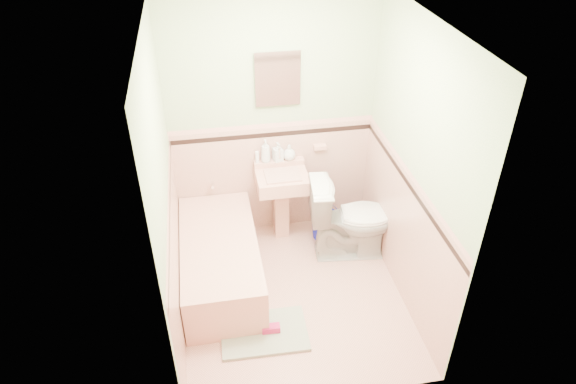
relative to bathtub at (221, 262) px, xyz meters
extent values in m
plane|color=#E2A694|center=(0.63, -0.33, -0.23)|extent=(2.20, 2.20, 0.00)
plane|color=white|center=(0.63, -0.33, 2.27)|extent=(2.20, 2.20, 0.00)
plane|color=beige|center=(0.63, 0.77, 1.02)|extent=(2.50, 0.00, 2.50)
plane|color=beige|center=(0.63, -1.43, 1.02)|extent=(2.50, 0.00, 2.50)
plane|color=beige|center=(-0.37, -0.33, 1.02)|extent=(0.00, 2.50, 2.50)
plane|color=beige|center=(1.63, -0.33, 1.02)|extent=(0.00, 2.50, 2.50)
plane|color=#E4AB99|center=(0.63, 0.76, 0.38)|extent=(2.00, 0.00, 2.00)
plane|color=#E4AB99|center=(0.63, -1.42, 0.38)|extent=(2.00, 0.00, 2.00)
plane|color=#E4AB99|center=(-0.36, -0.33, 0.38)|extent=(0.00, 2.20, 2.20)
plane|color=#E4AB99|center=(1.62, -0.33, 0.38)|extent=(0.00, 2.20, 2.20)
plane|color=black|center=(0.63, 0.75, 0.90)|extent=(2.00, 0.00, 2.00)
plane|color=black|center=(0.63, -1.41, 0.90)|extent=(2.00, 0.00, 2.00)
plane|color=black|center=(-0.35, -0.33, 0.89)|extent=(0.00, 2.20, 2.20)
plane|color=black|center=(1.61, -0.33, 0.89)|extent=(0.00, 2.20, 2.20)
plane|color=#E2A093|center=(0.63, 0.75, 0.99)|extent=(2.00, 0.00, 2.00)
plane|color=#E2A093|center=(0.63, -1.41, 0.99)|extent=(2.00, 0.00, 2.00)
plane|color=#E2A093|center=(-0.35, -0.33, 1.00)|extent=(0.00, 2.20, 2.20)
plane|color=#E2A093|center=(1.61, -0.33, 1.00)|extent=(0.00, 2.20, 2.20)
cube|color=#DD9B87|center=(0.00, 0.00, 0.00)|extent=(0.70, 1.50, 0.45)
cylinder|color=silver|center=(0.00, 0.72, 0.41)|extent=(0.04, 0.12, 0.04)
cylinder|color=silver|center=(0.68, 0.67, 0.72)|extent=(0.02, 0.02, 0.10)
cube|color=white|center=(0.68, 0.74, 1.47)|extent=(0.38, 0.04, 0.48)
cube|color=#DD9B87|center=(1.10, 0.73, 0.72)|extent=(0.13, 0.07, 0.04)
imported|color=#B2B2B2|center=(0.55, 0.71, 0.74)|extent=(0.10, 0.10, 0.24)
imported|color=#B2B2B2|center=(0.67, 0.71, 0.72)|extent=(0.11, 0.11, 0.20)
imported|color=#B2B2B2|center=(0.78, 0.71, 0.70)|extent=(0.15, 0.15, 0.16)
cylinder|color=white|center=(0.46, 0.71, 0.68)|extent=(0.04, 0.04, 0.12)
imported|color=white|center=(1.32, 0.18, 0.20)|extent=(0.89, 0.57, 0.86)
cube|color=gray|center=(0.31, -0.72, -0.21)|extent=(0.75, 0.51, 0.03)
cube|color=#BF1E59|center=(0.37, -0.73, -0.17)|extent=(0.16, 0.08, 0.06)
camera|label=1|loc=(-0.02, -3.69, 3.29)|focal=32.30mm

